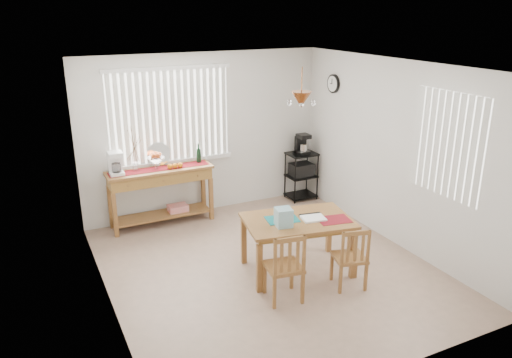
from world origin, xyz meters
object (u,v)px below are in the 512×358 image
sideboard (161,183)px  chair_left (285,267)px  cart_items (302,144)px  dining_table (298,225)px  chair_right (350,258)px  wire_cart (301,171)px

sideboard → chair_left: size_ratio=1.86×
cart_items → chair_left: bearing=-124.1°
dining_table → chair_right: size_ratio=1.83×
dining_table → chair_left: chair_left is taller
sideboard → dining_table: (1.13, -2.21, -0.05)m
cart_items → chair_left: size_ratio=0.40×
wire_cart → chair_left: size_ratio=0.97×
dining_table → chair_right: bearing=-60.5°
cart_items → chair_right: (-1.02, -2.86, -0.60)m
wire_cart → cart_items: size_ratio=2.43×
wire_cart → dining_table: 2.61m
wire_cart → chair_left: 3.33m
wire_cart → chair_right: 3.03m
chair_left → chair_right: chair_left is taller
sideboard → cart_items: 2.54m
sideboard → wire_cart: bearing=-0.1°
wire_cart → sideboard: bearing=179.9°
cart_items → wire_cart: bearing=-90.0°
chair_left → chair_right: size_ratio=1.08×
sideboard → chair_right: sideboard is taller
cart_items → dining_table: cart_items is taller
sideboard → wire_cart: sideboard is taller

